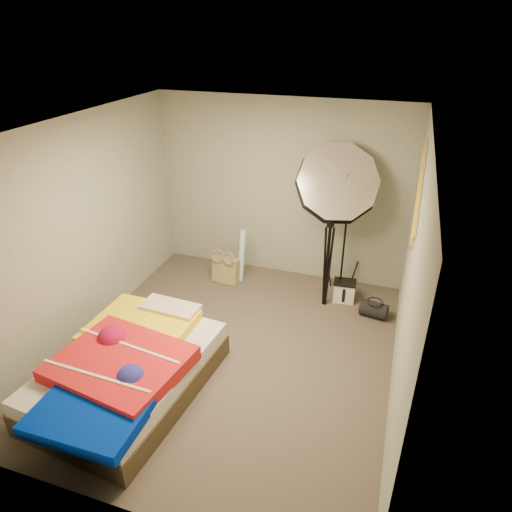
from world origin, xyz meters
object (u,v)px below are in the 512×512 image
at_px(tote_bag, 226,270).
at_px(photo_umbrella, 337,184).
at_px(duffel_bag, 374,310).
at_px(bed, 128,370).
at_px(wrapping_roll, 242,256).
at_px(camera_tripod, 328,257).
at_px(camera_case, 344,292).

xyz_separation_m(tote_bag, photo_umbrella, (1.44, 0.18, 1.36)).
xyz_separation_m(duffel_bag, bed, (-2.21, -2.09, 0.17)).
xyz_separation_m(wrapping_roll, camera_tripod, (1.25, -0.28, 0.33)).
bearing_deg(camera_case, tote_bag, 176.41).
bearing_deg(tote_bag, duffel_bag, 1.54).
xyz_separation_m(wrapping_roll, duffel_bag, (1.90, -0.37, -0.27)).
distance_m(wrapping_roll, photo_umbrella, 1.72).
xyz_separation_m(wrapping_roll, bed, (-0.31, -2.46, -0.10)).
bearing_deg(wrapping_roll, camera_tripod, -12.56).
bearing_deg(wrapping_roll, bed, -97.19).
xyz_separation_m(tote_bag, wrapping_roll, (0.19, 0.16, 0.19)).
bearing_deg(duffel_bag, photo_umbrella, 158.45).
bearing_deg(bed, duffel_bag, 43.45).
height_order(tote_bag, camera_case, tote_bag).
distance_m(duffel_bag, camera_tripod, 0.89).
height_order(camera_case, bed, bed).
bearing_deg(tote_bag, wrapping_roll, 46.84).
bearing_deg(camera_tripod, camera_case, 35.71).
bearing_deg(camera_case, duffel_bag, -36.40).
bearing_deg(duffel_bag, camera_tripod, -178.41).
bearing_deg(camera_case, photo_umbrella, 145.10).
xyz_separation_m(duffel_bag, camera_tripod, (-0.64, 0.09, 0.60)).
height_order(duffel_bag, camera_tripod, camera_tripod).
relative_size(wrapping_roll, duffel_bag, 2.25).
relative_size(wrapping_roll, camera_tripod, 0.61).
distance_m(tote_bag, bed, 2.31).
distance_m(duffel_bag, photo_umbrella, 1.64).
distance_m(wrapping_roll, camera_tripod, 1.33).
distance_m(tote_bag, photo_umbrella, 1.99).
relative_size(camera_case, camera_tripod, 0.22).
xyz_separation_m(camera_case, duffel_bag, (0.41, -0.25, -0.03)).
bearing_deg(tote_bag, camera_tripod, 2.42).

